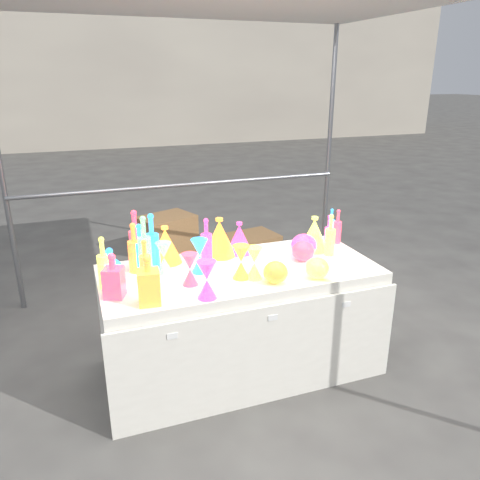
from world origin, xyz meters
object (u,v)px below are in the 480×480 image
object	(u,v)px
bottle_0	(134,248)
lampshade_0	(166,244)
cardboard_box_closed	(167,234)
decanter_0	(148,280)
display_table	(240,320)
hourglass_0	(190,269)
globe_0	(276,273)

from	to	relation	value
bottle_0	lampshade_0	bearing A→B (deg)	23.17
cardboard_box_closed	lampshade_0	size ratio (longest dim) A/B	2.32
decanter_0	lampshade_0	bearing A→B (deg)	76.32
lampshade_0	cardboard_box_closed	bearing A→B (deg)	93.43
decanter_0	display_table	bearing A→B (deg)	30.24
bottle_0	hourglass_0	bearing A→B (deg)	-48.16
display_table	decanter_0	world-z (taller)	decanter_0
display_table	decanter_0	bearing A→B (deg)	-156.22
globe_0	lampshade_0	size ratio (longest dim) A/B	0.60
decanter_0	globe_0	xyz separation A→B (m)	(0.77, 0.01, -0.08)
bottle_0	cardboard_box_closed	bearing A→B (deg)	74.26
cardboard_box_closed	globe_0	bearing A→B (deg)	-108.97
globe_0	cardboard_box_closed	bearing A→B (deg)	92.94
globe_0	display_table	bearing A→B (deg)	115.83
lampshade_0	hourglass_0	bearing A→B (deg)	-66.58
bottle_0	decanter_0	size ratio (longest dim) A/B	1.15
decanter_0	bottle_0	bearing A→B (deg)	97.31
decanter_0	lampshade_0	world-z (taller)	decanter_0
display_table	globe_0	size ratio (longest dim) A/B	12.10
display_table	hourglass_0	world-z (taller)	hourglass_0
display_table	cardboard_box_closed	distance (m)	2.46
cardboard_box_closed	decanter_0	world-z (taller)	decanter_0
hourglass_0	display_table	bearing A→B (deg)	17.77
globe_0	lampshade_0	distance (m)	0.79
lampshade_0	decanter_0	bearing A→B (deg)	-95.73
decanter_0	globe_0	distance (m)	0.77
bottle_0	decanter_0	world-z (taller)	bottle_0
cardboard_box_closed	hourglass_0	distance (m)	2.67
cardboard_box_closed	lampshade_0	bearing A→B (deg)	-122.88
decanter_0	hourglass_0	bearing A→B (deg)	37.46
bottle_0	display_table	bearing A→B (deg)	-16.94
hourglass_0	lampshade_0	bearing A→B (deg)	99.01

